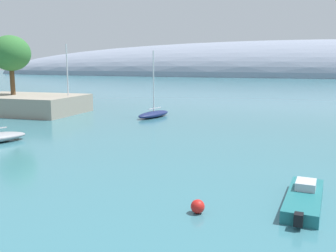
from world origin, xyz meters
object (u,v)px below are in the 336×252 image
at_px(sailboat_navy_outer_mooring, 154,114).
at_px(motorboat_teal_foreground, 304,198).
at_px(mooring_buoy_red, 198,206).
at_px(tree_clump_shore, 11,53).
at_px(sailboat_red_mid_mooring, 69,110).

distance_m(sailboat_navy_outer_mooring, motorboat_teal_foreground, 31.25).
bearing_deg(sailboat_navy_outer_mooring, mooring_buoy_red, 37.31).
distance_m(tree_clump_shore, mooring_buoy_red, 43.47).
relative_size(motorboat_teal_foreground, mooring_buoy_red, 9.35).
bearing_deg(sailboat_navy_outer_mooring, tree_clump_shore, -72.87).
bearing_deg(sailboat_red_mid_mooring, mooring_buoy_red, 45.18).
relative_size(sailboat_navy_outer_mooring, motorboat_teal_foreground, 1.39).
bearing_deg(motorboat_teal_foreground, sailboat_red_mid_mooring, 54.72).
height_order(tree_clump_shore, motorboat_teal_foreground, tree_clump_shore).
distance_m(tree_clump_shore, sailboat_red_mid_mooring, 11.28).
xyz_separation_m(tree_clump_shore, mooring_buoy_red, (32.76, -27.50, -7.75)).
xyz_separation_m(motorboat_teal_foreground, mooring_buoy_red, (-4.66, -2.57, -0.01)).
relative_size(tree_clump_shore, mooring_buoy_red, 12.59).
distance_m(tree_clump_shore, motorboat_teal_foreground, 45.62).
distance_m(sailboat_navy_outer_mooring, mooring_buoy_red, 31.30).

